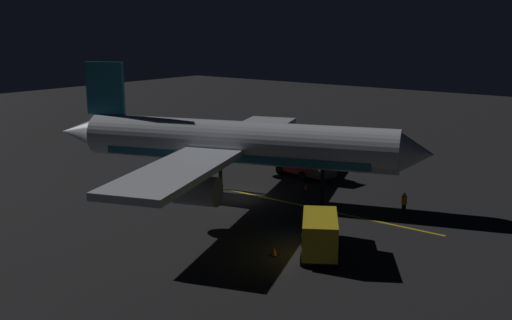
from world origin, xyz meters
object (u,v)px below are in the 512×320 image
at_px(airliner, 230,144).
at_px(ground_crew_worker, 404,204).
at_px(traffic_cone_near_right, 274,252).
at_px(traffic_cone_near_left, 306,187).
at_px(baggage_truck, 320,233).
at_px(catering_truck, 303,165).

xyz_separation_m(airliner, ground_crew_worker, (-4.35, 13.48, -3.62)).
bearing_deg(airliner, traffic_cone_near_right, 52.03).
xyz_separation_m(airliner, traffic_cone_near_left, (-5.66, 3.81, -4.26)).
distance_m(baggage_truck, traffic_cone_near_left, 14.53).
relative_size(baggage_truck, traffic_cone_near_left, 11.67).
height_order(baggage_truck, traffic_cone_near_right, baggage_truck).
relative_size(baggage_truck, catering_truck, 1.01).
distance_m(baggage_truck, traffic_cone_near_right, 3.09).
height_order(baggage_truck, catering_truck, baggage_truck).
xyz_separation_m(airliner, baggage_truck, (6.01, 12.40, -3.19)).
relative_size(catering_truck, traffic_cone_near_right, 11.51).
height_order(airliner, catering_truck, airliner).
distance_m(baggage_truck, catering_truck, 18.97).
distance_m(catering_truck, ground_crew_worker, 13.27).
relative_size(airliner, baggage_truck, 4.90).
bearing_deg(traffic_cone_near_left, traffic_cone_near_right, 25.56).
distance_m(catering_truck, traffic_cone_near_right, 19.72).
xyz_separation_m(baggage_truck, catering_truck, (-15.29, -11.23, -0.13)).
bearing_deg(airliner, ground_crew_worker, 107.87).
relative_size(ground_crew_worker, traffic_cone_near_left, 3.16).
xyz_separation_m(baggage_truck, traffic_cone_near_left, (-11.67, -8.58, -1.07)).
xyz_separation_m(ground_crew_worker, traffic_cone_near_right, (12.47, -3.08, -0.64)).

